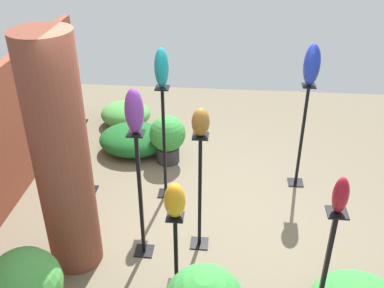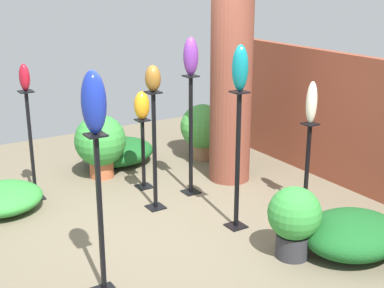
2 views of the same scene
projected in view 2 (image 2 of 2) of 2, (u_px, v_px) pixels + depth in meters
ground_plane at (174, 224)px, 5.92m from camera, size 8.00×8.00×0.00m
brick_wall_back at (338, 119)px, 6.91m from camera, size 5.60×0.12×1.71m
brick_pillar at (231, 88)px, 6.87m from camera, size 0.54×0.54×2.50m
pedestal_cobalt at (101, 222)px, 4.45m from camera, size 0.20×0.20×1.43m
pedestal_ruby at (31, 151)px, 6.40m from camera, size 0.20×0.20×1.35m
pedestal_teal at (237, 167)px, 5.64m from camera, size 0.20×0.20×1.51m
pedestal_violet at (191, 140)px, 6.57m from camera, size 0.20×0.20×1.50m
pedestal_amber at (143, 157)px, 6.82m from camera, size 0.20×0.20×0.91m
pedestal_ivory at (307, 169)px, 6.24m from camera, size 0.20×0.20×1.02m
pedestal_bronze at (155, 156)px, 6.14m from camera, size 0.20×0.20×1.40m
art_vase_cobalt at (94, 102)px, 4.15m from camera, size 0.21×0.20×0.51m
art_vase_ruby at (24, 77)px, 6.14m from camera, size 0.14×0.12×0.32m
art_vase_teal at (240, 68)px, 5.33m from camera, size 0.17×0.16×0.47m
art_vase_violet at (191, 56)px, 6.26m from camera, size 0.17×0.18×0.45m
art_vase_amber at (142, 105)px, 6.62m from camera, size 0.18×0.20×0.36m
art_vase_ivory at (312, 103)px, 6.00m from camera, size 0.12×0.13×0.48m
art_vase_bronze at (153, 78)px, 5.86m from camera, size 0.18×0.18×0.29m
potted_plant_mid_left at (294, 218)px, 5.12m from camera, size 0.52×0.52×0.72m
potted_plant_back_center at (203, 128)px, 7.88m from camera, size 0.66×0.66×0.83m
potted_plant_mid_right at (100, 142)px, 7.16m from camera, size 0.69×0.69×0.86m
foliage_bed_east at (352, 234)px, 5.26m from camera, size 0.89×1.04×0.40m
foliage_bed_center at (2, 198)px, 6.21m from camera, size 0.92×0.93×0.31m
foliage_bed_rear at (118, 152)px, 7.77m from camera, size 0.91×1.06×0.37m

